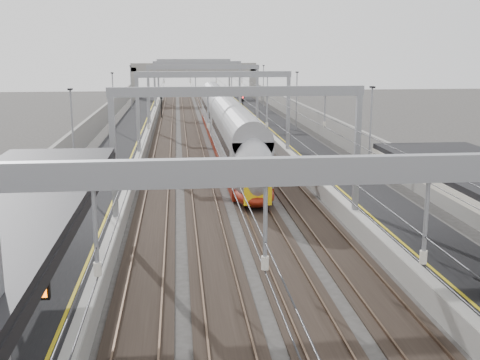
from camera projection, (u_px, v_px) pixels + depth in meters
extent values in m
cube|color=black|center=(122.00, 152.00, 53.18)|extent=(4.00, 120.00, 1.00)
cube|color=black|center=(300.00, 149.00, 54.79)|extent=(4.00, 120.00, 1.00)
cube|color=black|center=(162.00, 156.00, 53.63)|extent=(2.40, 140.00, 0.08)
cube|color=brown|center=(154.00, 155.00, 53.54)|extent=(0.07, 140.00, 0.14)
cube|color=brown|center=(170.00, 155.00, 53.68)|extent=(0.07, 140.00, 0.14)
cube|color=black|center=(196.00, 156.00, 53.93)|extent=(2.40, 140.00, 0.08)
cube|color=brown|center=(188.00, 155.00, 53.84)|extent=(0.07, 140.00, 0.14)
cube|color=brown|center=(204.00, 154.00, 53.99)|extent=(0.07, 140.00, 0.14)
cube|color=black|center=(229.00, 155.00, 54.23)|extent=(2.40, 140.00, 0.08)
cube|color=brown|center=(221.00, 154.00, 54.14)|extent=(0.07, 140.00, 0.14)
cube|color=brown|center=(237.00, 154.00, 54.29)|extent=(0.07, 140.00, 0.14)
cube|color=black|center=(262.00, 154.00, 54.54)|extent=(2.40, 140.00, 0.08)
cube|color=brown|center=(254.00, 154.00, 54.45)|extent=(0.07, 140.00, 0.14)
cube|color=brown|center=(270.00, 153.00, 54.59)|extent=(0.07, 140.00, 0.14)
cube|color=gray|center=(349.00, 170.00, 10.74)|extent=(13.00, 0.25, 0.50)
cube|color=gray|center=(113.00, 153.00, 30.19)|extent=(0.28, 0.28, 6.60)
cube|color=gray|center=(357.00, 149.00, 31.46)|extent=(0.28, 0.28, 6.60)
cube|color=gray|center=(238.00, 91.00, 30.17)|extent=(13.00, 0.25, 0.50)
cube|color=gray|center=(138.00, 112.00, 49.62)|extent=(0.28, 0.28, 6.60)
cube|color=gray|center=(288.00, 111.00, 50.89)|extent=(0.28, 0.28, 6.60)
cube|color=gray|center=(214.00, 74.00, 49.60)|extent=(13.00, 0.25, 0.50)
cube|color=gray|center=(149.00, 94.00, 69.05)|extent=(0.28, 0.28, 6.60)
cube|color=gray|center=(257.00, 93.00, 70.32)|extent=(0.28, 0.28, 6.60)
cube|color=gray|center=(203.00, 67.00, 69.03)|extent=(13.00, 0.25, 0.50)
cube|color=gray|center=(155.00, 84.00, 88.48)|extent=(0.28, 0.28, 6.60)
cube|color=gray|center=(240.00, 83.00, 89.75)|extent=(0.28, 0.28, 6.60)
cube|color=gray|center=(197.00, 63.00, 88.46)|extent=(13.00, 0.25, 0.50)
cube|color=gray|center=(158.00, 78.00, 105.96)|extent=(0.28, 0.28, 6.60)
cube|color=gray|center=(229.00, 78.00, 107.23)|extent=(0.28, 0.28, 6.60)
cube|color=gray|center=(194.00, 60.00, 105.94)|extent=(13.00, 0.25, 0.50)
cylinder|color=#262628|center=(162.00, 91.00, 57.31)|extent=(0.03, 140.00, 0.03)
cylinder|color=#262628|center=(193.00, 90.00, 57.62)|extent=(0.03, 140.00, 0.03)
cylinder|color=#262628|center=(224.00, 90.00, 57.92)|extent=(0.03, 140.00, 0.03)
cylinder|color=#262628|center=(255.00, 90.00, 58.22)|extent=(0.03, 140.00, 0.03)
cylinder|color=black|center=(0.00, 226.00, 22.35)|extent=(0.20, 0.20, 4.00)
cube|color=black|center=(11.00, 288.00, 12.62)|extent=(1.60, 0.15, 0.55)
cube|color=#FA5905|center=(10.00, 289.00, 12.54)|extent=(1.50, 0.02, 0.42)
cube|color=gray|center=(194.00, 67.00, 106.19)|extent=(22.00, 2.20, 1.40)
cube|color=gray|center=(134.00, 85.00, 105.80)|extent=(1.00, 2.20, 6.20)
cube|color=gray|center=(253.00, 84.00, 107.91)|extent=(1.00, 2.20, 6.20)
cube|color=gray|center=(85.00, 140.00, 52.62)|extent=(0.30, 120.00, 3.20)
cube|color=gray|center=(335.00, 136.00, 54.88)|extent=(0.30, 120.00, 3.20)
cube|color=maroon|center=(236.00, 162.00, 47.89)|extent=(2.60, 22.14, 0.77)
cube|color=#9E9EA3|center=(236.00, 139.00, 47.50)|extent=(2.60, 22.14, 2.89)
cube|color=black|center=(247.00, 188.00, 40.43)|extent=(1.93, 2.31, 0.48)
cube|color=maroon|center=(217.00, 126.00, 69.78)|extent=(2.60, 22.14, 0.77)
cube|color=#9E9EA3|center=(217.00, 111.00, 69.39)|extent=(2.60, 22.14, 2.89)
cube|color=black|center=(222.00, 139.00, 62.32)|extent=(1.93, 2.31, 0.48)
ellipsoid|color=#9E9EA3|center=(253.00, 171.00, 36.62)|extent=(2.60, 5.01, 4.04)
cube|color=yellow|center=(258.00, 193.00, 34.79)|extent=(1.64, 0.12, 1.44)
cube|color=black|center=(257.00, 167.00, 34.91)|extent=(1.54, 0.56, 0.91)
cylinder|color=black|center=(161.00, 108.00, 81.80)|extent=(0.12, 0.12, 3.00)
cube|color=black|center=(161.00, 96.00, 81.45)|extent=(0.32, 0.22, 0.75)
sphere|color=#0CE526|center=(161.00, 95.00, 81.29)|extent=(0.16, 0.16, 0.16)
cylinder|color=black|center=(228.00, 114.00, 74.58)|extent=(0.12, 0.12, 3.00)
cube|color=black|center=(228.00, 101.00, 74.24)|extent=(0.32, 0.22, 0.75)
sphere|color=red|center=(228.00, 100.00, 74.08)|extent=(0.16, 0.16, 0.16)
cylinder|color=black|center=(243.00, 111.00, 78.00)|extent=(0.12, 0.12, 3.00)
cube|color=black|center=(243.00, 99.00, 77.66)|extent=(0.32, 0.22, 0.75)
sphere|color=red|center=(243.00, 97.00, 77.50)|extent=(0.16, 0.16, 0.16)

